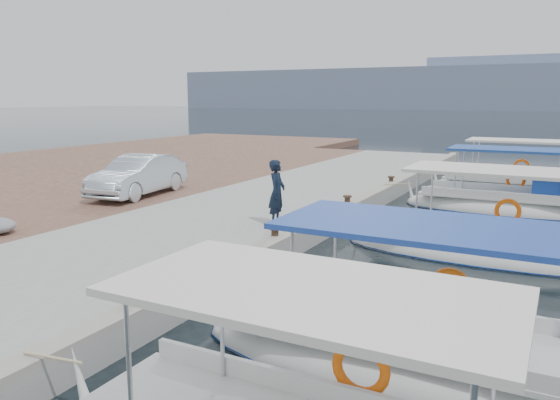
{
  "coord_description": "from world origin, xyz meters",
  "views": [
    {
      "loc": [
        5.77,
        -9.94,
        3.94
      ],
      "look_at": [
        -1.0,
        3.02,
        1.2
      ],
      "focal_mm": 35.0,
      "sensor_mm": 36.0,
      "label": 1
    }
  ],
  "objects_px": {
    "fishing_caique_d": "(506,206)",
    "fishing_caique_b": "(413,364)",
    "fisherman": "(277,192)",
    "parked_car": "(139,175)",
    "fishing_caique_c": "(488,252)",
    "fishing_caique_e": "(510,189)"
  },
  "relations": [
    {
      "from": "fishing_caique_d",
      "to": "fishing_caique_e",
      "type": "relative_size",
      "value": 1.04
    },
    {
      "from": "fishing_caique_b",
      "to": "fishing_caique_c",
      "type": "height_order",
      "value": "same"
    },
    {
      "from": "fishing_caique_c",
      "to": "fishing_caique_d",
      "type": "xyz_separation_m",
      "value": [
        -0.18,
        6.15,
        0.07
      ]
    },
    {
      "from": "fishing_caique_e",
      "to": "fishing_caique_d",
      "type": "bearing_deg",
      "value": -87.07
    },
    {
      "from": "fisherman",
      "to": "fishing_caique_c",
      "type": "bearing_deg",
      "value": -86.23
    },
    {
      "from": "fishing_caique_e",
      "to": "fisherman",
      "type": "height_order",
      "value": "fisherman"
    },
    {
      "from": "fishing_caique_c",
      "to": "fishing_caique_e",
      "type": "xyz_separation_m",
      "value": [
        -0.4,
        10.53,
        0.0
      ]
    },
    {
      "from": "parked_car",
      "to": "fishing_caique_e",
      "type": "bearing_deg",
      "value": 33.67
    },
    {
      "from": "fishing_caique_b",
      "to": "fisherman",
      "type": "xyz_separation_m",
      "value": [
        -5.18,
        5.56,
        1.27
      ]
    },
    {
      "from": "fishing_caique_b",
      "to": "fishing_caique_e",
      "type": "bearing_deg",
      "value": 90.63
    },
    {
      "from": "fishing_caique_b",
      "to": "fishing_caique_e",
      "type": "distance_m",
      "value": 17.3
    },
    {
      "from": "fishing_caique_d",
      "to": "fishing_caique_b",
      "type": "bearing_deg",
      "value": -90.15
    },
    {
      "from": "fishing_caique_b",
      "to": "parked_car",
      "type": "bearing_deg",
      "value": 147.93
    },
    {
      "from": "fishing_caique_c",
      "to": "fishing_caique_e",
      "type": "relative_size",
      "value": 1.12
    },
    {
      "from": "fishing_caique_b",
      "to": "fishing_caique_c",
      "type": "xyz_separation_m",
      "value": [
        0.21,
        6.77,
        -0.0
      ]
    },
    {
      "from": "fishing_caique_b",
      "to": "parked_car",
      "type": "xyz_separation_m",
      "value": [
        -11.73,
        7.35,
        1.09
      ]
    },
    {
      "from": "fishing_caique_e",
      "to": "fisherman",
      "type": "bearing_deg",
      "value": -113.02
    },
    {
      "from": "fishing_caique_b",
      "to": "fishing_caique_d",
      "type": "bearing_deg",
      "value": 89.85
    },
    {
      "from": "fishing_caique_b",
      "to": "fisherman",
      "type": "relative_size",
      "value": 3.89
    },
    {
      "from": "fishing_caique_c",
      "to": "fisherman",
      "type": "relative_size",
      "value": 4.13
    },
    {
      "from": "fisherman",
      "to": "parked_car",
      "type": "relative_size",
      "value": 0.41
    },
    {
      "from": "fishing_caique_c",
      "to": "fishing_caique_d",
      "type": "bearing_deg",
      "value": 91.68
    }
  ]
}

